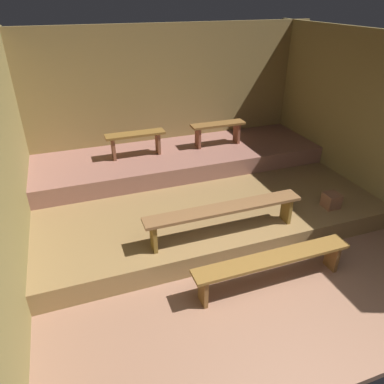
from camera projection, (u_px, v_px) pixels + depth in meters
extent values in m
cube|color=#855E49|center=(214.00, 229.00, 5.68)|extent=(6.10, 5.70, 0.08)
cube|color=olive|center=(166.00, 100.00, 7.02)|extent=(6.10, 0.06, 2.77)
cube|color=olive|center=(5.00, 173.00, 4.19)|extent=(0.06, 5.70, 2.77)
cube|color=olive|center=(370.00, 124.00, 5.78)|extent=(0.06, 5.70, 2.77)
cube|color=olive|center=(197.00, 196.00, 6.20)|extent=(5.30, 3.40, 0.31)
cube|color=#87594D|center=(180.00, 159.00, 6.82)|extent=(5.30, 1.52, 0.31)
cube|color=brown|center=(273.00, 258.00, 4.35)|extent=(2.07, 0.27, 0.04)
cube|color=brown|center=(203.00, 290.00, 4.19)|extent=(0.05, 0.21, 0.39)
cube|color=brown|center=(332.00, 256.00, 4.73)|extent=(0.05, 0.21, 0.39)
cube|color=brown|center=(225.00, 208.00, 4.77)|extent=(2.21, 0.27, 0.04)
cube|color=brown|center=(153.00, 237.00, 4.58)|extent=(0.05, 0.21, 0.39)
cube|color=brown|center=(286.00, 209.00, 5.16)|extent=(0.05, 0.21, 0.39)
cube|color=brown|center=(135.00, 134.00, 6.37)|extent=(1.05, 0.27, 0.04)
cube|color=brown|center=(113.00, 148.00, 6.35)|extent=(0.05, 0.21, 0.39)
cube|color=brown|center=(158.00, 143.00, 6.59)|extent=(0.05, 0.21, 0.39)
cube|color=brown|center=(218.00, 124.00, 6.84)|extent=(1.05, 0.27, 0.04)
cube|color=brown|center=(198.00, 138.00, 6.82)|extent=(0.05, 0.21, 0.39)
cube|color=brown|center=(237.00, 133.00, 7.07)|extent=(0.05, 0.21, 0.39)
cube|color=brown|center=(331.00, 200.00, 5.54)|extent=(0.23, 0.23, 0.23)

